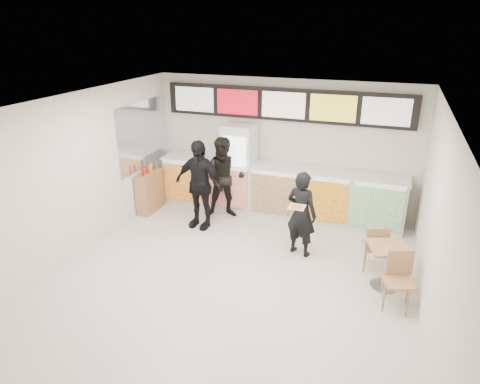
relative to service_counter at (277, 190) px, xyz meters
The scene contains 15 objects.
floor 3.15m from the service_counter, 90.00° to the right, with size 7.00×7.00×0.00m, color beige.
ceiling 3.93m from the service_counter, 90.00° to the right, with size 7.00×7.00×0.00m, color white.
wall_back 1.01m from the service_counter, 90.00° to the left, with size 6.00×6.00×0.00m, color silver.
wall_left 4.41m from the service_counter, 134.13° to the right, with size 7.00×7.00×0.00m, color silver.
wall_right 4.41m from the service_counter, 45.87° to the right, with size 7.00×7.00×0.00m, color silver.
service_counter is the anchor object (origin of this frame).
menu_board 1.90m from the service_counter, 90.00° to the left, with size 5.50×0.14×0.70m.
drinks_fridge 1.03m from the service_counter, behind, with size 0.70×0.67×2.00m.
mirror_panel 3.28m from the service_counter, 167.87° to the right, with size 0.01×2.00×1.50m, color #B2B7BF.
customer_main 1.87m from the service_counter, 61.08° to the right, with size 0.60×0.39×1.65m, color black.
customer_left 1.24m from the service_counter, 152.94° to the right, with size 0.89×0.69×1.83m, color black.
customer_mid 1.87m from the service_counter, 139.08° to the right, with size 1.12×0.47×1.91m, color black.
pizza_slice 2.33m from the service_counter, 66.62° to the right, with size 0.36×0.36×0.02m.
cafe_table 3.33m from the service_counter, 42.14° to the right, with size 0.91×1.59×0.90m.
condiment_ledge 2.94m from the service_counter, 163.42° to the right, with size 0.33×0.82×1.10m.
Camera 1 is at (2.27, -5.66, 4.15)m, focal length 32.00 mm.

